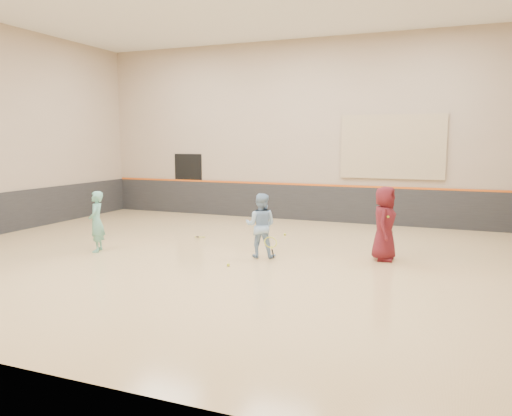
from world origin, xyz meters
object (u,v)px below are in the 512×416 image
at_px(girl, 97,222).
at_px(instructor, 261,225).
at_px(young_man, 384,224).
at_px(spare_racket, 200,235).

height_order(girl, instructor, instructor).
bearing_deg(young_man, spare_racket, 80.98).
bearing_deg(spare_racket, young_man, -8.71).
distance_m(instructor, spare_racket, 2.96).
relative_size(girl, young_man, 0.88).
distance_m(girl, instructor, 4.03).
xyz_separation_m(girl, instructor, (3.92, 0.95, 0.01)).
xyz_separation_m(girl, spare_racket, (1.49, 2.50, -0.66)).
height_order(girl, spare_racket, girl).
bearing_deg(spare_racket, girl, -120.78).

